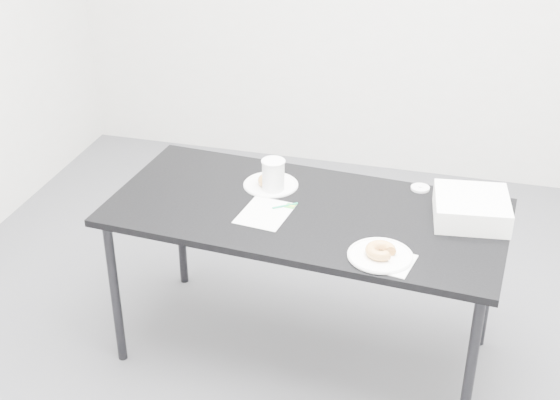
% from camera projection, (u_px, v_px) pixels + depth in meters
% --- Properties ---
extents(floor, '(4.00, 4.00, 0.00)m').
position_uv_depth(floor, '(301.00, 352.00, 3.60)').
color(floor, '#525257').
rests_on(floor, ground).
extents(table, '(1.70, 0.90, 0.75)m').
position_uv_depth(table, '(306.00, 221.00, 3.28)').
color(table, black).
rests_on(table, floor).
extents(scorecard, '(0.22, 0.27, 0.00)m').
position_uv_depth(scorecard, '(265.00, 213.00, 3.22)').
color(scorecard, white).
rests_on(scorecard, table).
extents(logo_patch, '(0.04, 0.04, 0.00)m').
position_uv_depth(logo_patch, '(290.00, 206.00, 3.27)').
color(logo_patch, green).
rests_on(logo_patch, scorecard).
extents(pen, '(0.10, 0.07, 0.01)m').
position_uv_depth(pen, '(285.00, 206.00, 3.27)').
color(pen, '#0D9864').
rests_on(pen, scorecard).
extents(napkin, '(0.20, 0.20, 0.00)m').
position_uv_depth(napkin, '(389.00, 262.00, 2.90)').
color(napkin, white).
rests_on(napkin, table).
extents(plate_near, '(0.25, 0.25, 0.01)m').
position_uv_depth(plate_near, '(380.00, 256.00, 2.93)').
color(plate_near, white).
rests_on(plate_near, napkin).
extents(donut_near, '(0.15, 0.15, 0.04)m').
position_uv_depth(donut_near, '(381.00, 250.00, 2.92)').
color(donut_near, '#C5803E').
rests_on(donut_near, plate_near).
extents(plate_far, '(0.24, 0.24, 0.01)m').
position_uv_depth(plate_far, '(271.00, 185.00, 3.44)').
color(plate_far, white).
rests_on(plate_far, table).
extents(donut_far, '(0.14, 0.14, 0.04)m').
position_uv_depth(donut_far, '(271.00, 180.00, 3.42)').
color(donut_far, '#C5803E').
rests_on(donut_far, plate_far).
extents(coffee_cup, '(0.10, 0.10, 0.15)m').
position_uv_depth(coffee_cup, '(273.00, 175.00, 3.36)').
color(coffee_cup, white).
rests_on(coffee_cup, table).
extents(cup_lid, '(0.08, 0.08, 0.01)m').
position_uv_depth(cup_lid, '(420.00, 188.00, 3.40)').
color(cup_lid, white).
rests_on(cup_lid, table).
extents(bakery_box, '(0.33, 0.33, 0.10)m').
position_uv_depth(bakery_box, '(471.00, 208.00, 3.16)').
color(bakery_box, white).
rests_on(bakery_box, table).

